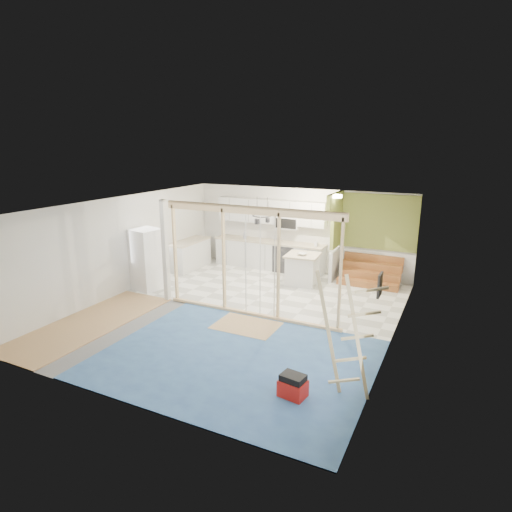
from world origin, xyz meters
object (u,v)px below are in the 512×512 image
at_px(island, 302,270).
at_px(toolbox, 293,386).
at_px(ladder, 347,336).
at_px(fridge, 147,260).

bearing_deg(island, toolbox, -76.30).
bearing_deg(toolbox, ladder, 36.44).
xyz_separation_m(toolbox, ladder, (0.72, 0.38, 0.86)).
relative_size(fridge, island, 1.73).
height_order(toolbox, ladder, ladder).
bearing_deg(ladder, toolbox, -169.71).
xyz_separation_m(fridge, island, (3.69, 2.25, -0.41)).
bearing_deg(toolbox, fridge, 159.22).
relative_size(island, ladder, 0.48).
bearing_deg(ladder, fridge, 138.83).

